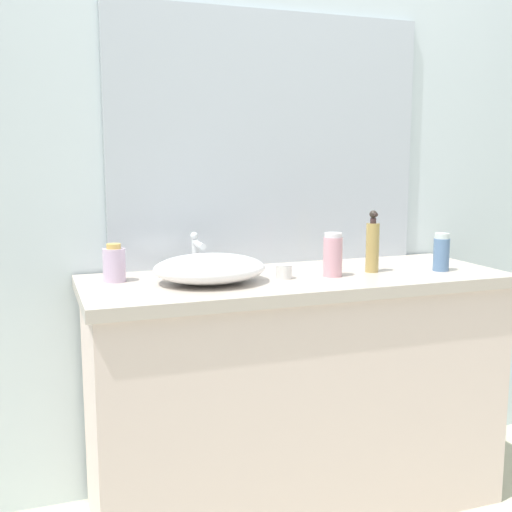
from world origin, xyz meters
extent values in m
cube|color=silver|center=(0.00, 0.73, 1.30)|extent=(6.00, 0.06, 2.60)
cube|color=beige|center=(-0.03, 0.41, 0.41)|extent=(1.44, 0.51, 0.81)
cube|color=#BCAEA0|center=(-0.03, 0.41, 0.83)|extent=(1.48, 0.55, 0.04)
cube|color=#B2BCC6|center=(-0.03, 0.69, 1.33)|extent=(1.23, 0.01, 0.94)
ellipsoid|color=white|center=(-0.36, 0.40, 0.90)|extent=(0.37, 0.31, 0.09)
cylinder|color=silver|center=(-0.36, 0.58, 0.91)|extent=(0.03, 0.03, 0.12)
cylinder|color=silver|center=(-0.36, 0.53, 0.96)|extent=(0.02, 0.11, 0.02)
sphere|color=silver|center=(-0.36, 0.60, 0.99)|extent=(0.03, 0.03, 0.03)
cylinder|color=#A98E4C|center=(0.24, 0.39, 0.94)|extent=(0.05, 0.05, 0.18)
cylinder|color=#392728|center=(0.24, 0.39, 1.04)|extent=(0.02, 0.02, 0.02)
sphere|color=#2E2721|center=(0.24, 0.39, 1.06)|extent=(0.03, 0.03, 0.03)
cylinder|color=#352724|center=(0.24, 0.38, 1.06)|extent=(0.01, 0.02, 0.01)
cylinder|color=#D298A4|center=(0.07, 0.36, 0.92)|extent=(0.07, 0.07, 0.14)
cylinder|color=silver|center=(0.07, 0.36, 1.00)|extent=(0.06, 0.06, 0.02)
cylinder|color=#52759E|center=(0.49, 0.32, 0.91)|extent=(0.06, 0.06, 0.12)
cylinder|color=silver|center=(0.49, 0.32, 0.98)|extent=(0.05, 0.05, 0.02)
cylinder|color=silver|center=(-0.65, 0.52, 0.91)|extent=(0.08, 0.08, 0.11)
cylinder|color=tan|center=(-0.65, 0.52, 0.97)|extent=(0.05, 0.05, 0.02)
cylinder|color=silver|center=(-0.10, 0.38, 0.88)|extent=(0.05, 0.05, 0.05)
camera|label=1|loc=(-0.90, -1.56, 1.26)|focal=44.12mm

